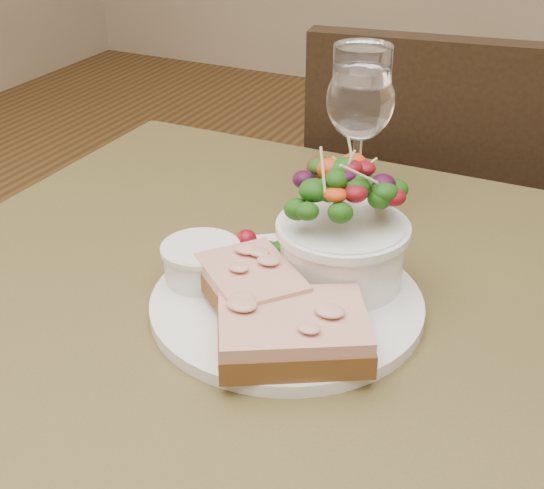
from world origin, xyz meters
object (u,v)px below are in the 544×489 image
at_px(sandwich_front, 293,332).
at_px(sandwich_back, 251,284).
at_px(wine_glass, 360,105).
at_px(salad_bowl, 343,225).
at_px(cafe_table, 274,409).
at_px(dinner_plate, 287,303).
at_px(ramekin, 201,260).
at_px(chair_far, 434,343).

xyz_separation_m(sandwich_front, sandwich_back, (-0.06, 0.04, 0.01)).
bearing_deg(wine_glass, salad_bowl, -73.87).
xyz_separation_m(cafe_table, wine_glass, (-0.02, 0.26, 0.22)).
height_order(dinner_plate, ramekin, ramekin).
xyz_separation_m(sandwich_back, wine_glass, (0.00, 0.26, 0.09)).
xyz_separation_m(dinner_plate, sandwich_back, (-0.02, -0.02, 0.03)).
distance_m(sandwich_back, wine_glass, 0.27).
relative_size(dinner_plate, ramekin, 3.59).
xyz_separation_m(sandwich_front, ramekin, (-0.12, 0.06, 0.00)).
distance_m(sandwich_front, sandwich_back, 0.07).
bearing_deg(sandwich_front, cafe_table, 102.16).
bearing_deg(salad_bowl, sandwich_back, -126.70).
distance_m(cafe_table, salad_bowl, 0.19).
bearing_deg(salad_bowl, cafe_table, -113.32).
bearing_deg(sandwich_back, salad_bowl, 92.74).
relative_size(ramekin, salad_bowl, 0.55).
height_order(sandwich_back, salad_bowl, salad_bowl).
relative_size(cafe_table, sandwich_back, 6.40).
bearing_deg(wine_glass, chair_far, 84.74).
height_order(dinner_plate, sandwich_back, sandwich_back).
bearing_deg(ramekin, cafe_table, -14.07).
bearing_deg(cafe_table, salad_bowl, 66.68).
relative_size(cafe_table, ramekin, 11.38).
distance_m(ramekin, salad_bowl, 0.14).
bearing_deg(sandwich_front, wine_glass, 70.77).
bearing_deg(salad_bowl, dinner_plate, -122.52).
xyz_separation_m(salad_bowl, wine_glass, (-0.05, 0.18, 0.05)).
distance_m(cafe_table, chair_far, 0.75).
bearing_deg(sandwich_front, sandwich_back, 115.07).
xyz_separation_m(cafe_table, sandwich_back, (-0.02, 0.00, 0.14)).
height_order(cafe_table, wine_glass, wine_glass).
relative_size(chair_far, sandwich_back, 7.20).
relative_size(sandwich_back, ramekin, 1.78).
bearing_deg(chair_far, cafe_table, 80.05).
distance_m(sandwich_back, salad_bowl, 0.10).
bearing_deg(salad_bowl, wine_glass, 106.13).
xyz_separation_m(chair_far, sandwich_front, (0.02, -0.70, 0.49)).
height_order(sandwich_front, ramekin, ramekin).
distance_m(cafe_table, sandwich_front, 0.14).
relative_size(cafe_table, salad_bowl, 6.30).
xyz_separation_m(chair_far, wine_glass, (-0.04, -0.40, 0.58)).
bearing_deg(chair_far, salad_bowl, 83.14).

